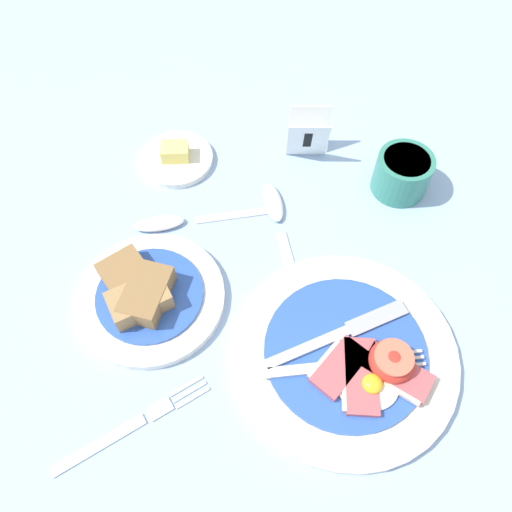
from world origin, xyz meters
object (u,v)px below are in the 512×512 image
at_px(fork_on_cloth, 130,427).
at_px(butter_dish, 176,158).
at_px(bread_plate, 146,295).
at_px(teaspoon_by_saucer, 179,221).
at_px(number_card, 306,135).
at_px(breakfast_plate, 350,356).
at_px(teaspoon_near_cup, 277,218).
at_px(sugar_cup, 402,173).

bearing_deg(fork_on_cloth, butter_dish, 55.59).
bearing_deg(bread_plate, teaspoon_by_saucer, 85.30).
xyz_separation_m(number_card, fork_on_cloth, (-0.15, -0.44, -0.04)).
distance_m(breakfast_plate, fork_on_cloth, 0.26).
height_order(teaspoon_by_saucer, teaspoon_near_cup, same).
distance_m(bread_plate, sugar_cup, 0.39).
bearing_deg(number_card, teaspoon_near_cup, -109.05).
xyz_separation_m(teaspoon_near_cup, fork_on_cloth, (-0.12, -0.30, -0.00)).
height_order(butter_dish, fork_on_cloth, butter_dish).
bearing_deg(teaspoon_near_cup, teaspoon_by_saucer, 80.94).
height_order(breakfast_plate, teaspoon_by_saucer, breakfast_plate).
height_order(teaspoon_near_cup, fork_on_cloth, teaspoon_near_cup).
relative_size(teaspoon_near_cup, fork_on_cloth, 1.24).
distance_m(breakfast_plate, teaspoon_near_cup, 0.22).
height_order(bread_plate, butter_dish, bread_plate).
height_order(number_card, teaspoon_near_cup, number_card).
distance_m(teaspoon_by_saucer, teaspoon_near_cup, 0.14).
bearing_deg(breakfast_plate, sugar_cup, 78.63).
bearing_deg(teaspoon_by_saucer, breakfast_plate, 128.15).
height_order(bread_plate, number_card, number_card).
height_order(sugar_cup, teaspoon_near_cup, sugar_cup).
relative_size(bread_plate, butter_dish, 1.69).
xyz_separation_m(sugar_cup, butter_dish, (-0.33, -0.00, -0.02)).
distance_m(breakfast_plate, bread_plate, 0.26).
relative_size(butter_dish, teaspoon_near_cup, 0.59).
height_order(sugar_cup, number_card, number_card).
bearing_deg(teaspoon_by_saucer, fork_on_cloth, 73.99).
distance_m(butter_dish, number_card, 0.20).
bearing_deg(teaspoon_near_cup, butter_dish, 42.32).
xyz_separation_m(bread_plate, butter_dish, (-0.02, 0.23, -0.01)).
xyz_separation_m(breakfast_plate, number_card, (-0.09, 0.32, 0.03)).
xyz_separation_m(breakfast_plate, teaspoon_near_cup, (-0.11, 0.19, -0.01)).
height_order(breakfast_plate, teaspoon_near_cup, breakfast_plate).
distance_m(bread_plate, fork_on_cloth, 0.16).
height_order(breakfast_plate, bread_plate, bread_plate).
xyz_separation_m(sugar_cup, teaspoon_near_cup, (-0.17, -0.08, -0.03)).
height_order(sugar_cup, teaspoon_by_saucer, sugar_cup).
relative_size(number_card, fork_on_cloth, 0.49).
bearing_deg(bread_plate, number_card, 59.16).
height_order(number_card, teaspoon_by_saucer, number_card).
bearing_deg(butter_dish, teaspoon_near_cup, -27.28).
xyz_separation_m(sugar_cup, number_card, (-0.14, 0.05, 0.01)).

